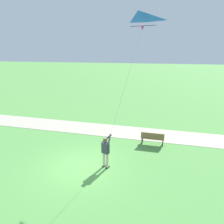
% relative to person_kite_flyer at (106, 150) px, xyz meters
% --- Properties ---
extents(ground_plane, '(120.00, 120.00, 0.00)m').
position_rel_person_kite_flyer_xyz_m(ground_plane, '(0.09, -1.29, -1.05)').
color(ground_plane, '#569947').
extents(walkway_path, '(5.47, 32.08, 0.02)m').
position_rel_person_kite_flyer_xyz_m(walkway_path, '(-5.07, 0.71, -1.04)').
color(walkway_path, '#B7AD99').
rests_on(walkway_path, ground).
extents(person_kite_flyer, '(0.62, 0.54, 1.83)m').
position_rel_person_kite_flyer_xyz_m(person_kite_flyer, '(0.00, 0.00, 0.00)').
color(person_kite_flyer, '#232328').
rests_on(person_kite_flyer, ground).
extents(flying_kite, '(2.85, 2.18, 6.13)m').
position_rel_person_kite_flyer_xyz_m(flying_kite, '(-2.27, 1.38, 6.48)').
color(flying_kite, blue).
extents(park_bench_near_walkway, '(0.58, 1.54, 0.88)m').
position_rel_person_kite_flyer_xyz_m(park_bench_near_walkway, '(-3.21, 2.54, -0.54)').
color(park_bench_near_walkway, olive).
rests_on(park_bench_near_walkway, ground).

